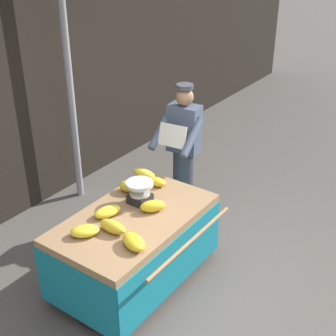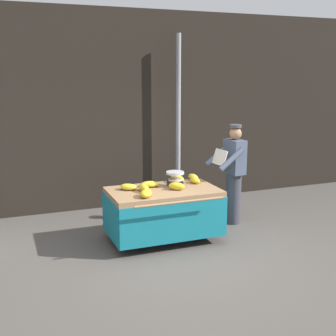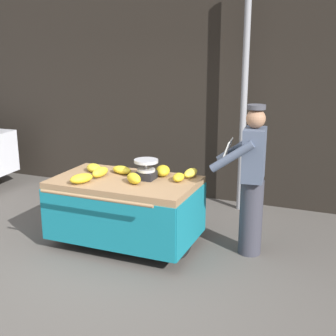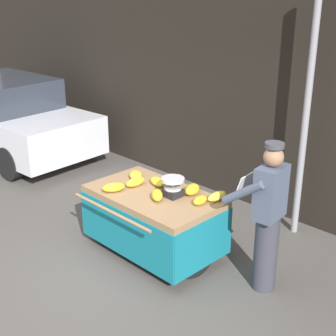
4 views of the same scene
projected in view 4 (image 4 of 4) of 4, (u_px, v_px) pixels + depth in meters
ground_plane at (112, 274)px, 5.64m from camera, size 60.00×60.00×0.00m
back_wall at (263, 84)px, 6.86m from camera, size 16.00×0.24×3.72m
street_pole at (306, 116)px, 6.04m from camera, size 0.09×0.09×3.28m
banana_cart at (154, 210)px, 5.90m from camera, size 1.68×1.18×0.82m
weighing_scale at (173, 187)px, 5.69m from camera, size 0.28×0.28×0.24m
banana_bunch_0 at (192, 189)px, 5.77m from camera, size 0.25×0.30×0.12m
banana_bunch_1 at (217, 196)px, 5.61m from camera, size 0.13×0.30×0.10m
banana_bunch_2 at (135, 182)px, 6.00m from camera, size 0.13×0.30×0.11m
banana_bunch_3 at (157, 195)px, 5.61m from camera, size 0.28×0.26×0.12m
banana_bunch_4 at (158, 182)px, 6.03m from camera, size 0.31×0.23×0.09m
banana_bunch_5 at (113, 187)px, 5.85m from camera, size 0.27×0.33×0.10m
banana_bunch_6 at (136, 175)px, 6.24m from camera, size 0.31×0.30×0.10m
banana_bunch_7 at (200, 200)px, 5.51m from camera, size 0.16×0.23×0.09m
vendor_person at (267, 217)px, 5.10m from camera, size 0.61×0.56×1.71m
parked_car at (8, 117)px, 9.42m from camera, size 4.00×1.94×1.51m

